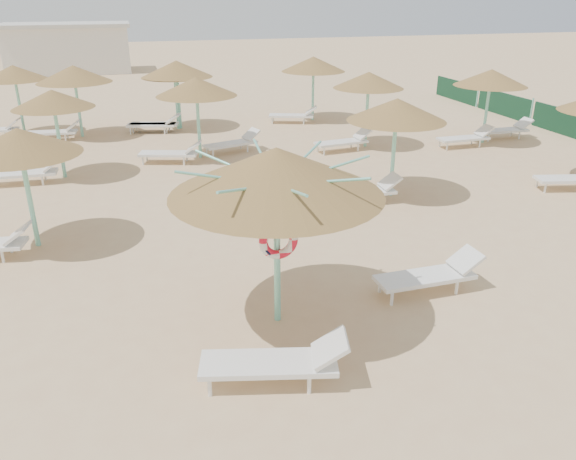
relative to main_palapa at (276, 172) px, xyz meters
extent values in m
plane|color=#D2AF80|center=(0.42, -0.04, -2.67)|extent=(120.00, 120.00, 0.00)
cylinder|color=#7CD7C0|center=(0.00, 0.00, -1.39)|extent=(0.11, 0.11, 2.57)
cone|color=olive|center=(0.00, 0.00, 0.01)|extent=(3.43, 3.43, 0.77)
cylinder|color=#7CD7C0|center=(0.00, 0.00, -0.25)|extent=(0.20, 0.20, 0.12)
cylinder|color=#7CD7C0|center=(0.79, 0.00, -0.03)|extent=(1.55, 0.04, 0.39)
cylinder|color=#7CD7C0|center=(0.56, 0.56, -0.03)|extent=(1.13, 1.13, 0.39)
cylinder|color=#7CD7C0|center=(0.00, 0.79, -0.03)|extent=(0.04, 1.55, 0.39)
cylinder|color=#7CD7C0|center=(-0.56, 0.56, -0.03)|extent=(1.13, 1.13, 0.39)
cylinder|color=#7CD7C0|center=(-0.79, 0.00, -0.03)|extent=(1.55, 0.04, 0.39)
cylinder|color=#7CD7C0|center=(-0.56, -0.56, -0.03)|extent=(1.13, 1.13, 0.39)
cylinder|color=#7CD7C0|center=(0.00, -0.79, -0.03)|extent=(0.04, 1.55, 0.39)
cylinder|color=#7CD7C0|center=(0.56, -0.56, -0.03)|extent=(1.13, 1.13, 0.39)
torus|color=red|center=(0.00, -0.10, -1.12)|extent=(0.66, 0.15, 0.66)
cylinder|color=white|center=(-1.44, -1.67, -2.53)|extent=(0.06, 0.06, 0.29)
cylinder|color=white|center=(-1.31, -1.17, -2.53)|extent=(0.06, 0.06, 0.29)
cylinder|color=white|center=(-0.07, -2.00, -2.53)|extent=(0.06, 0.06, 0.29)
cylinder|color=white|center=(0.05, -1.50, -2.53)|extent=(0.06, 0.06, 0.29)
cube|color=white|center=(-0.57, -1.62, -2.34)|extent=(2.07, 1.09, 0.08)
cube|color=white|center=(0.29, -1.83, -2.09)|extent=(0.64, 0.73, 0.38)
cylinder|color=white|center=(2.12, -0.10, -2.53)|extent=(0.06, 0.06, 0.28)
cylinder|color=white|center=(2.11, 0.40, -2.53)|extent=(0.06, 0.06, 0.28)
cylinder|color=white|center=(3.47, -0.07, -2.53)|extent=(0.06, 0.06, 0.28)
cylinder|color=white|center=(3.46, 0.43, -2.53)|extent=(0.06, 0.06, 0.28)
cube|color=white|center=(2.92, 0.17, -2.35)|extent=(1.91, 0.67, 0.08)
cube|color=white|center=(3.76, 0.19, -2.11)|extent=(0.50, 0.61, 0.36)
cylinder|color=#7CD7C0|center=(-4.38, 4.46, -1.52)|extent=(0.11, 0.11, 2.30)
cone|color=olive|center=(-4.38, 4.46, -0.29)|extent=(2.51, 2.51, 0.57)
cylinder|color=#7CD7C0|center=(-4.38, 4.46, -0.52)|extent=(0.20, 0.20, 0.12)
cylinder|color=white|center=(-4.98, 3.73, -2.53)|extent=(0.06, 0.06, 0.28)
cylinder|color=white|center=(-4.90, 4.22, -2.53)|extent=(0.06, 0.06, 0.28)
cube|color=white|center=(-4.65, 3.92, -2.11)|extent=(0.58, 0.67, 0.36)
cylinder|color=#7CD7C0|center=(-4.19, 9.65, -1.52)|extent=(0.11, 0.11, 2.30)
cone|color=olive|center=(-4.19, 9.65, -0.29)|extent=(2.35, 2.35, 0.53)
cylinder|color=#7CD7C0|center=(-4.19, 9.65, -0.52)|extent=(0.20, 0.20, 0.12)
cylinder|color=white|center=(-4.76, 8.98, -2.53)|extent=(0.06, 0.06, 0.28)
cylinder|color=white|center=(-4.73, 9.48, -2.53)|extent=(0.06, 0.06, 0.28)
cube|color=white|center=(-5.29, 9.25, -2.35)|extent=(1.92, 0.70, 0.08)
cube|color=white|center=(-4.45, 9.21, -2.11)|extent=(0.51, 0.62, 0.36)
cylinder|color=#7CD7C0|center=(-3.93, 14.99, -1.52)|extent=(0.11, 0.11, 2.30)
cone|color=olive|center=(-3.93, 14.99, -0.28)|extent=(2.79, 2.79, 0.63)
cylinder|color=#7CD7C0|center=(-3.93, 14.99, -0.52)|extent=(0.20, 0.20, 0.12)
cylinder|color=white|center=(-5.85, 14.41, -2.53)|extent=(0.06, 0.06, 0.28)
cylinder|color=white|center=(-5.81, 14.91, -2.53)|extent=(0.06, 0.06, 0.28)
cylinder|color=white|center=(-4.51, 14.29, -2.53)|extent=(0.06, 0.06, 0.28)
cylinder|color=white|center=(-4.46, 14.79, -2.53)|extent=(0.06, 0.06, 0.28)
cube|color=white|center=(-5.03, 14.59, -2.35)|extent=(1.95, 0.78, 0.08)
cube|color=white|center=(-4.19, 14.51, -2.11)|extent=(0.54, 0.64, 0.36)
cylinder|color=#7CD7C0|center=(0.12, 10.70, -1.52)|extent=(0.11, 0.11, 2.30)
cone|color=olive|center=(0.12, 10.70, -0.28)|extent=(2.67, 2.67, 0.60)
cylinder|color=#7CD7C0|center=(0.12, 10.70, -0.52)|extent=(0.20, 0.20, 0.12)
cylinder|color=white|center=(-1.82, 10.30, -2.53)|extent=(0.06, 0.06, 0.28)
cylinder|color=white|center=(-1.68, 10.78, -2.53)|extent=(0.06, 0.06, 0.28)
cylinder|color=white|center=(-0.53, 9.90, -2.53)|extent=(0.06, 0.06, 0.28)
cylinder|color=white|center=(-0.38, 10.38, -2.53)|extent=(0.06, 0.06, 0.28)
cube|color=white|center=(-0.98, 10.30, -2.35)|extent=(2.00, 1.15, 0.08)
cube|color=white|center=(-0.17, 10.05, -2.11)|extent=(0.64, 0.72, 0.36)
cylinder|color=white|center=(0.52, 10.53, -2.53)|extent=(0.06, 0.06, 0.28)
cylinder|color=white|center=(0.38, 11.01, -2.53)|extent=(0.06, 0.06, 0.28)
cylinder|color=white|center=(1.82, 10.93, -2.53)|extent=(0.06, 0.06, 0.28)
cylinder|color=white|center=(1.67, 11.40, -2.53)|extent=(0.06, 0.06, 0.28)
cube|color=white|center=(1.22, 11.00, -2.35)|extent=(2.00, 1.15, 0.08)
cube|color=white|center=(2.03, 11.25, -2.11)|extent=(0.64, 0.72, 0.36)
cylinder|color=#7CD7C0|center=(-0.17, 15.27, -1.52)|extent=(0.11, 0.11, 2.30)
cone|color=olive|center=(-0.17, 15.27, -0.29)|extent=(2.53, 2.53, 0.57)
cylinder|color=#7CD7C0|center=(-0.17, 15.27, -0.52)|extent=(0.20, 0.20, 0.12)
cylinder|color=white|center=(-2.11, 14.81, -2.53)|extent=(0.06, 0.06, 0.28)
cylinder|color=white|center=(-1.99, 15.29, -2.53)|extent=(0.06, 0.06, 0.28)
cylinder|color=white|center=(-0.79, 14.50, -2.53)|extent=(0.06, 0.06, 0.28)
cylinder|color=white|center=(-0.68, 14.98, -2.53)|extent=(0.06, 0.06, 0.28)
cube|color=white|center=(-1.27, 14.87, -2.35)|extent=(1.99, 1.04, 0.08)
cube|color=white|center=(-0.45, 14.67, -2.11)|extent=(0.61, 0.70, 0.36)
cylinder|color=#7CD7C0|center=(4.71, 5.38, -1.52)|extent=(0.11, 0.11, 2.30)
cone|color=olive|center=(4.71, 5.38, -0.28)|extent=(2.64, 2.64, 0.59)
cylinder|color=#7CD7C0|center=(4.71, 5.38, -0.52)|extent=(0.20, 0.20, 0.12)
cylinder|color=white|center=(2.81, 4.74, -2.53)|extent=(0.06, 0.06, 0.28)
cylinder|color=white|center=(2.81, 5.24, -2.53)|extent=(0.06, 0.06, 0.28)
cylinder|color=white|center=(4.16, 4.72, -2.53)|extent=(0.06, 0.06, 0.28)
cylinder|color=white|center=(4.16, 5.22, -2.53)|extent=(0.06, 0.06, 0.28)
cube|color=white|center=(3.61, 4.98, -2.35)|extent=(1.91, 0.64, 0.08)
cube|color=white|center=(4.46, 4.97, -2.11)|extent=(0.49, 0.61, 0.36)
cylinder|color=#7CD7C0|center=(6.15, 10.54, -1.52)|extent=(0.11, 0.11, 2.30)
cone|color=olive|center=(6.15, 10.54, -0.29)|extent=(2.50, 2.50, 0.56)
cylinder|color=#7CD7C0|center=(6.15, 10.54, -0.52)|extent=(0.20, 0.20, 0.12)
cylinder|color=white|center=(4.29, 9.79, -2.53)|extent=(0.06, 0.06, 0.28)
cylinder|color=white|center=(4.22, 10.29, -2.53)|extent=(0.06, 0.06, 0.28)
cylinder|color=white|center=(5.63, 9.96, -2.53)|extent=(0.06, 0.06, 0.28)
cylinder|color=white|center=(5.56, 10.46, -2.53)|extent=(0.06, 0.06, 0.28)
cube|color=white|center=(5.05, 10.14, -2.35)|extent=(1.96, 0.85, 0.08)
cube|color=white|center=(5.89, 10.25, -2.11)|extent=(0.56, 0.66, 0.36)
cylinder|color=#7CD7C0|center=(5.73, 15.46, -1.52)|extent=(0.11, 0.11, 2.30)
cone|color=olive|center=(5.73, 15.46, -0.28)|extent=(2.74, 2.74, 0.62)
cylinder|color=#7CD7C0|center=(5.73, 15.46, -0.52)|extent=(0.20, 0.20, 0.12)
cylinder|color=white|center=(3.80, 15.10, -2.53)|extent=(0.06, 0.06, 0.28)
cylinder|color=white|center=(3.97, 15.57, -2.53)|extent=(0.06, 0.06, 0.28)
cylinder|color=white|center=(5.07, 14.64, -2.53)|extent=(0.06, 0.06, 0.28)
cylinder|color=white|center=(5.24, 15.11, -2.53)|extent=(0.06, 0.06, 0.28)
cube|color=white|center=(4.63, 15.06, -2.35)|extent=(2.00, 1.23, 0.08)
cube|color=white|center=(5.43, 14.78, -2.11)|extent=(0.66, 0.73, 0.36)
cylinder|color=white|center=(8.99, 4.34, -2.53)|extent=(0.06, 0.06, 0.28)
cylinder|color=white|center=(9.11, 4.83, -2.53)|extent=(0.06, 0.06, 0.28)
cube|color=white|center=(9.83, 4.40, -2.35)|extent=(1.99, 1.04, 0.08)
cylinder|color=#7CD7C0|center=(10.63, 9.85, -1.52)|extent=(0.11, 0.11, 2.30)
cone|color=olive|center=(10.63, 9.85, -0.29)|extent=(2.61, 2.61, 0.59)
cylinder|color=#7CD7C0|center=(10.63, 9.85, -0.52)|extent=(0.20, 0.20, 0.12)
cylinder|color=white|center=(8.73, 9.19, -2.53)|extent=(0.06, 0.06, 0.28)
cylinder|color=white|center=(8.73, 9.69, -2.53)|extent=(0.06, 0.06, 0.28)
cylinder|color=white|center=(10.08, 9.21, -2.53)|extent=(0.06, 0.06, 0.28)
cylinder|color=white|center=(10.08, 9.71, -2.53)|extent=(0.06, 0.06, 0.28)
cube|color=white|center=(9.53, 9.45, -2.35)|extent=(1.91, 0.65, 0.08)
cube|color=white|center=(10.38, 9.46, -2.11)|extent=(0.49, 0.61, 0.36)
cylinder|color=white|center=(10.93, 9.91, -2.53)|extent=(0.06, 0.06, 0.28)
cylinder|color=white|center=(10.93, 10.41, -2.53)|extent=(0.06, 0.06, 0.28)
cylinder|color=white|center=(12.28, 9.89, -2.53)|extent=(0.06, 0.06, 0.28)
cylinder|color=white|center=(12.28, 10.39, -2.53)|extent=(0.06, 0.06, 0.28)
cube|color=white|center=(11.73, 10.15, -2.35)|extent=(1.91, 0.65, 0.08)
cube|color=white|center=(12.58, 10.14, -2.11)|extent=(0.49, 0.61, 0.36)
cylinder|color=#7CD7C0|center=(-6.18, 16.07, -1.52)|extent=(0.11, 0.11, 2.30)
cone|color=olive|center=(-6.18, 16.07, -0.29)|extent=(2.48, 2.48, 0.56)
cylinder|color=#7CD7C0|center=(-6.18, 16.07, -0.52)|extent=(0.20, 0.20, 0.12)
cylinder|color=white|center=(-6.77, 15.34, -2.53)|extent=(0.06, 0.06, 0.28)
cylinder|color=white|center=(-6.70, 15.84, -2.53)|extent=(0.06, 0.06, 0.28)
cube|color=white|center=(-6.44, 15.55, -2.11)|extent=(0.57, 0.66, 0.36)
cylinder|color=#7CD7C0|center=(-0.06, 15.40, -1.52)|extent=(0.11, 0.11, 2.30)
cone|color=olive|center=(-0.06, 15.40, -0.28)|extent=(2.86, 2.86, 0.64)
cylinder|color=#7CD7C0|center=(-0.06, 15.40, -0.52)|extent=(0.20, 0.20, 0.12)
cylinder|color=white|center=(-2.00, 14.97, -2.53)|extent=(0.06, 0.06, 0.28)
cylinder|color=white|center=(-1.86, 15.45, -2.53)|extent=(0.06, 0.06, 0.28)
cylinder|color=white|center=(-0.70, 14.60, -2.53)|extent=(0.06, 0.06, 0.28)
cylinder|color=white|center=(-0.56, 15.09, -2.53)|extent=(0.06, 0.06, 0.28)
cube|color=white|center=(-1.16, 15.00, -2.35)|extent=(2.00, 1.11, 0.08)
cube|color=white|center=(-0.34, 14.76, -2.11)|extent=(0.63, 0.71, 0.36)
cube|color=silver|center=(-5.58, 34.96, -1.17)|extent=(8.00, 4.00, 3.00)
cube|color=beige|center=(-5.58, 34.96, 0.45)|extent=(8.40, 4.40, 0.25)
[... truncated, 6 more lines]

